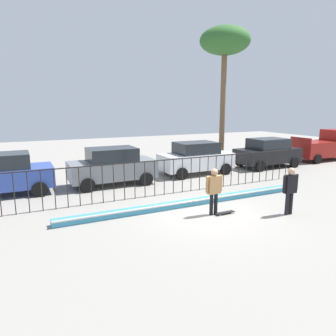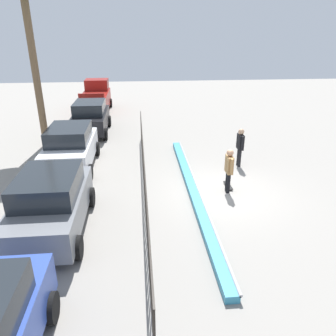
{
  "view_description": "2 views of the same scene",
  "coord_description": "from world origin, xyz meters",
  "px_view_note": "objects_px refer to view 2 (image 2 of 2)",
  "views": [
    {
      "loc": [
        -6.26,
        -9.26,
        3.91
      ],
      "look_at": [
        -0.62,
        2.29,
        1.38
      ],
      "focal_mm": 33.09,
      "sensor_mm": 36.0,
      "label": 1
    },
    {
      "loc": [
        -10.96,
        3.15,
        5.77
      ],
      "look_at": [
        -0.2,
        2.14,
        1.19
      ],
      "focal_mm": 34.8,
      "sensor_mm": 36.0,
      "label": 2
    }
  ],
  "objects_px": {
    "skateboarder": "(229,167)",
    "camera_operator": "(240,144)",
    "parked_car_white": "(71,147)",
    "parked_car_gray": "(51,203)",
    "pickup_truck": "(96,98)",
    "skateboard": "(228,185)",
    "parked_car_black": "(90,117)"
  },
  "relations": [
    {
      "from": "camera_operator",
      "to": "parked_car_white",
      "type": "xyz_separation_m",
      "value": [
        0.56,
        7.58,
        -0.09
      ]
    },
    {
      "from": "skateboard",
      "to": "pickup_truck",
      "type": "relative_size",
      "value": 0.17
    },
    {
      "from": "skateboarder",
      "to": "camera_operator",
      "type": "height_order",
      "value": "camera_operator"
    },
    {
      "from": "parked_car_white",
      "to": "pickup_truck",
      "type": "height_order",
      "value": "pickup_truck"
    },
    {
      "from": "pickup_truck",
      "to": "parked_car_gray",
      "type": "bearing_deg",
      "value": -178.08
    },
    {
      "from": "parked_car_gray",
      "to": "pickup_truck",
      "type": "xyz_separation_m",
      "value": [
        16.36,
        0.42,
        0.06
      ]
    },
    {
      "from": "skateboard",
      "to": "pickup_truck",
      "type": "distance_m",
      "value": 15.4
    },
    {
      "from": "parked_car_gray",
      "to": "parked_car_white",
      "type": "distance_m",
      "value": 5.16
    },
    {
      "from": "parked_car_white",
      "to": "parked_car_black",
      "type": "bearing_deg",
      "value": 0.52
    },
    {
      "from": "skateboarder",
      "to": "pickup_truck",
      "type": "relative_size",
      "value": 0.37
    },
    {
      "from": "skateboarder",
      "to": "parked_car_gray",
      "type": "bearing_deg",
      "value": 75.05
    },
    {
      "from": "parked_car_white",
      "to": "skateboard",
      "type": "bearing_deg",
      "value": -109.4
    },
    {
      "from": "skateboarder",
      "to": "pickup_truck",
      "type": "height_order",
      "value": "pickup_truck"
    },
    {
      "from": "skateboarder",
      "to": "pickup_truck",
      "type": "distance_m",
      "value": 15.68
    },
    {
      "from": "skateboarder",
      "to": "camera_operator",
      "type": "distance_m",
      "value": 2.79
    },
    {
      "from": "pickup_truck",
      "to": "parked_car_black",
      "type": "bearing_deg",
      "value": -176.66
    },
    {
      "from": "parked_car_gray",
      "to": "parked_car_black",
      "type": "height_order",
      "value": "same"
    },
    {
      "from": "camera_operator",
      "to": "parked_car_white",
      "type": "bearing_deg",
      "value": -48.18
    },
    {
      "from": "skateboarder",
      "to": "skateboard",
      "type": "height_order",
      "value": "skateboarder"
    },
    {
      "from": "parked_car_white",
      "to": "skateboarder",
      "type": "bearing_deg",
      "value": -112.97
    },
    {
      "from": "skateboarder",
      "to": "parked_car_white",
      "type": "relative_size",
      "value": 0.4
    },
    {
      "from": "parked_car_black",
      "to": "skateboarder",
      "type": "bearing_deg",
      "value": -142.2
    },
    {
      "from": "skateboarder",
      "to": "parked_car_white",
      "type": "bearing_deg",
      "value": 30.41
    },
    {
      "from": "skateboarder",
      "to": "parked_car_white",
      "type": "distance_m",
      "value": 7.09
    },
    {
      "from": "skateboarder",
      "to": "skateboard",
      "type": "relative_size",
      "value": 2.17
    },
    {
      "from": "camera_operator",
      "to": "parked_car_gray",
      "type": "distance_m",
      "value": 8.58
    },
    {
      "from": "skateboard",
      "to": "parked_car_gray",
      "type": "relative_size",
      "value": 0.19
    },
    {
      "from": "parked_car_black",
      "to": "camera_operator",
      "type": "bearing_deg",
      "value": -127.17
    },
    {
      "from": "camera_operator",
      "to": "skateboard",
      "type": "bearing_deg",
      "value": 19.55
    },
    {
      "from": "skateboard",
      "to": "parked_car_white",
      "type": "xyz_separation_m",
      "value": [
        2.66,
        6.53,
        0.91
      ]
    },
    {
      "from": "skateboard",
      "to": "camera_operator",
      "type": "relative_size",
      "value": 0.45
    },
    {
      "from": "parked_car_gray",
      "to": "pickup_truck",
      "type": "height_order",
      "value": "pickup_truck"
    }
  ]
}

